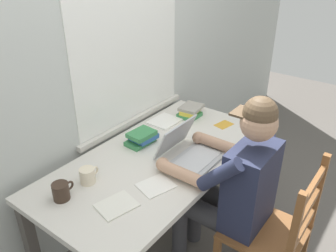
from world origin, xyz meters
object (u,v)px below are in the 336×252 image
object	(u,v)px
desk	(159,168)
coffee_mug_dark	(61,191)
coffee_mug_white	(88,175)
landscape_photo_print	(224,125)
seated_person	(233,183)
wooden_chair	(274,234)
laptop	(188,151)
computer_mouse	(217,144)
book_stack_side	(142,137)
book_stack_main	(190,111)

from	to	relation	value
desk	coffee_mug_dark	world-z (taller)	coffee_mug_dark
coffee_mug_white	landscape_photo_print	distance (m)	1.09
seated_person	wooden_chair	size ratio (longest dim) A/B	1.33
wooden_chair	landscape_photo_print	bearing A→B (deg)	49.76
laptop	seated_person	bearing A→B (deg)	-93.34
computer_mouse	landscape_photo_print	distance (m)	0.32
wooden_chair	computer_mouse	world-z (taller)	wooden_chair
computer_mouse	coffee_mug_white	distance (m)	0.85
desk	book_stack_side	distance (m)	0.24
laptop	coffee_mug_dark	size ratio (longest dim) A/B	2.66
desk	coffee_mug_dark	bearing A→B (deg)	165.80
book_stack_main	landscape_photo_print	distance (m)	0.28
seated_person	computer_mouse	xyz separation A→B (m)	(0.24, 0.24, 0.05)
wooden_chair	laptop	bearing A→B (deg)	88.22
book_stack_side	wooden_chair	bearing A→B (deg)	-88.83
coffee_mug_dark	book_stack_side	world-z (taller)	coffee_mug_dark
desk	computer_mouse	distance (m)	0.40
computer_mouse	coffee_mug_dark	distance (m)	1.01
seated_person	desk	bearing A→B (deg)	99.40
coffee_mug_dark	landscape_photo_print	world-z (taller)	coffee_mug_dark
coffee_mug_dark	desk	bearing A→B (deg)	-14.20
desk	book_stack_main	distance (m)	0.62
seated_person	computer_mouse	bearing A→B (deg)	45.09
laptop	landscape_photo_print	distance (m)	0.52
wooden_chair	coffee_mug_dark	bearing A→B (deg)	127.39
wooden_chair	coffee_mug_dark	size ratio (longest dim) A/B	7.49
wooden_chair	book_stack_main	distance (m)	1.08
book_stack_main	landscape_photo_print	world-z (taller)	book_stack_main
book_stack_main	book_stack_side	bearing A→B (deg)	176.48
landscape_photo_print	book_stack_main	bearing A→B (deg)	108.78
computer_mouse	coffee_mug_dark	bearing A→B (deg)	157.81
seated_person	coffee_mug_dark	xyz separation A→B (m)	(-0.69, 0.62, 0.08)
desk	book_stack_side	xyz separation A→B (m)	(0.06, 0.19, 0.13)
coffee_mug_dark	book_stack_side	distance (m)	0.67
seated_person	laptop	world-z (taller)	seated_person
computer_mouse	coffee_mug_dark	size ratio (longest dim) A/B	0.80
wooden_chair	computer_mouse	xyz separation A→B (m)	(0.24, 0.52, 0.28)
desk	book_stack_main	bearing A→B (deg)	15.19
computer_mouse	wooden_chair	bearing A→B (deg)	-114.85
coffee_mug_white	landscape_photo_print	world-z (taller)	coffee_mug_white
wooden_chair	laptop	xyz separation A→B (m)	(0.02, 0.60, 0.31)
laptop	book_stack_main	world-z (taller)	laptop
wooden_chair	coffee_mug_dark	distance (m)	1.18
computer_mouse	book_stack_side	distance (m)	0.49
coffee_mug_white	book_stack_main	bearing A→B (deg)	0.27
seated_person	wooden_chair	bearing A→B (deg)	-90.00
book_stack_side	landscape_photo_print	bearing A→B (deg)	-28.71
laptop	landscape_photo_print	bearing A→B (deg)	3.94
book_stack_main	book_stack_side	size ratio (longest dim) A/B	0.96
wooden_chair	book_stack_side	xyz separation A→B (m)	(-0.02, 0.94, 0.30)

